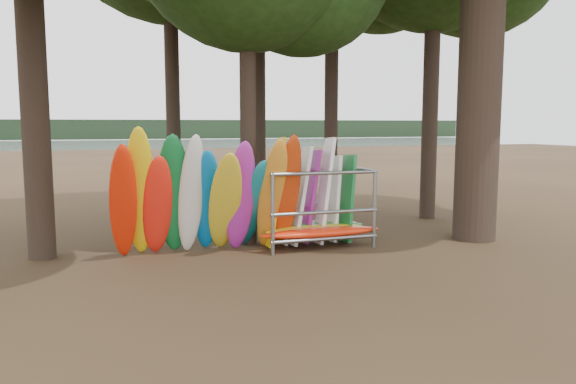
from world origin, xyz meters
name	(u,v)px	position (x,y,z in m)	size (l,w,h in m)	color
ground	(323,261)	(0.00, 0.00, 0.00)	(120.00, 120.00, 0.00)	#47331E
lake	(137,149)	(0.00, 60.00, 0.00)	(160.00, 160.00, 0.00)	gray
far_shore	(120,129)	(0.00, 110.00, 2.00)	(160.00, 4.00, 4.00)	black
kayak_row	(209,199)	(-2.27, 1.49, 1.32)	(4.40, 2.07, 3.14)	red
storage_rack	(313,209)	(0.42, 1.68, 0.91)	(3.11, 1.55, 2.74)	gray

